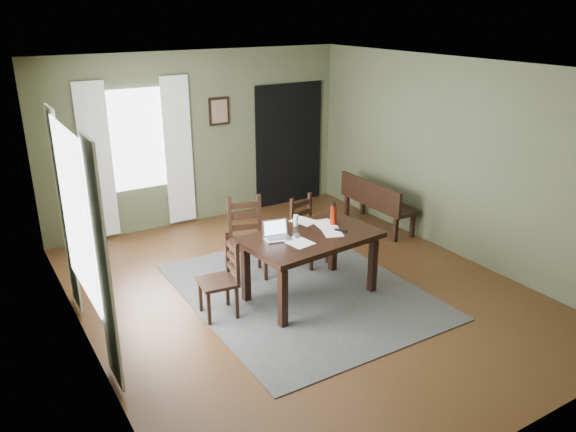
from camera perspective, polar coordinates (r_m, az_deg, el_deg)
ground at (r=7.02m, az=1.29°, el=-7.68°), size 5.00×6.00×0.01m
room_shell at (r=6.36m, az=1.42°, el=6.82°), size 5.02×6.02×2.71m
rug at (r=7.01m, az=1.29°, el=-7.60°), size 2.60×3.20×0.01m
dining_table at (r=6.61m, az=2.32°, el=-2.74°), size 1.66×1.09×0.79m
chair_end at (r=6.35m, az=-6.74°, el=-6.35°), size 0.45×0.45×0.92m
chair_back_left at (r=7.24m, az=-4.16°, el=-2.32°), size 0.56×0.56×1.03m
chair_back_right at (r=7.58m, az=2.04°, el=-1.60°), size 0.49×0.49×0.93m
bench at (r=8.89m, az=8.91°, el=1.65°), size 0.45×1.40×0.79m
laptop at (r=6.48m, az=-1.16°, el=-1.79°), size 0.34×0.29×0.20m
computer_mouse at (r=6.52m, az=0.88°, el=-2.01°), size 0.07×0.10×0.03m
tv_remote at (r=6.71m, az=5.38°, el=-1.48°), size 0.12×0.16×0.02m
drinking_glass at (r=6.83m, az=0.81°, el=-0.43°), size 0.07×0.07×0.14m
water_bottle at (r=6.87m, az=4.64°, el=0.15°), size 0.11×0.11×0.28m
paper_b at (r=6.66m, az=4.54°, el=-1.70°), size 0.30×0.34×0.00m
paper_c at (r=6.99m, az=1.60°, el=-0.52°), size 0.32×0.36×0.00m
paper_d at (r=6.92m, az=3.71°, el=-0.80°), size 0.28×0.34×0.00m
paper_e at (r=6.38m, az=1.04°, el=-2.66°), size 0.30×0.37×0.00m
window_left at (r=5.77m, az=-20.86°, el=0.32°), size 0.01×1.30×1.70m
window_back at (r=8.70m, az=-15.09°, el=7.48°), size 1.00×0.01×1.50m
curtain_left_near at (r=5.12m, az=-18.31°, el=-4.96°), size 0.03×0.48×2.30m
curtain_left_far at (r=6.63m, az=-21.77°, el=0.43°), size 0.03×0.48×2.30m
curtain_back_left at (r=8.58m, az=-18.83°, el=5.19°), size 0.44×0.03×2.30m
curtain_back_right at (r=8.91m, az=-11.07°, el=6.46°), size 0.44×0.03×2.30m
framed_picture at (r=9.10m, az=-7.01°, el=10.52°), size 0.34×0.03×0.44m
doorway_back at (r=9.84m, az=0.10°, el=7.26°), size 1.30×0.03×2.10m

